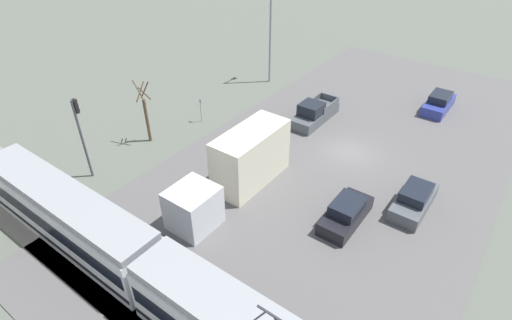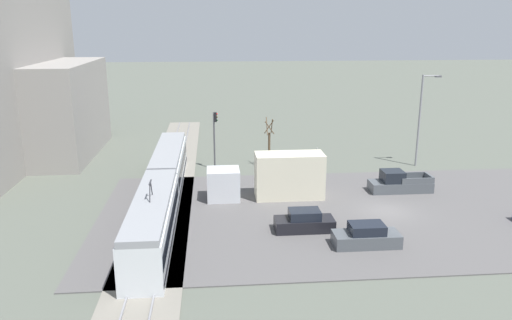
% 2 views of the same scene
% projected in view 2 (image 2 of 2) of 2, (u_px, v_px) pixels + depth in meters
% --- Properties ---
extents(ground_plane, '(320.00, 320.00, 0.00)m').
position_uv_depth(ground_plane, '(386.00, 212.00, 39.24)').
color(ground_plane, '#565B51').
extents(road_surface, '(20.89, 44.69, 0.08)m').
position_uv_depth(road_surface, '(386.00, 211.00, 39.23)').
color(road_surface, '#565454').
rests_on(road_surface, ground).
extents(rail_bed, '(75.91, 4.40, 0.22)m').
position_uv_depth(rail_bed, '(161.00, 219.00, 37.73)').
color(rail_bed, gray).
rests_on(rail_bed, ground).
extents(light_rail_tram, '(26.93, 2.54, 4.44)m').
position_uv_depth(light_rail_tram, '(162.00, 190.00, 39.29)').
color(light_rail_tram, silver).
rests_on(light_rail_tram, ground).
extents(box_truck, '(2.49, 9.76, 3.80)m').
position_uv_depth(box_truck, '(273.00, 178.00, 41.83)').
color(box_truck, silver).
rests_on(box_truck, ground).
extents(pickup_truck, '(1.91, 5.39, 1.88)m').
position_uv_depth(pickup_truck, '(399.00, 183.00, 43.67)').
color(pickup_truck, '#4C5156').
rests_on(pickup_truck, ground).
extents(sedan_car_0, '(1.80, 4.39, 1.54)m').
position_uv_depth(sedan_car_0, '(366.00, 236.00, 33.01)').
color(sedan_car_0, '#4C5156').
rests_on(sedan_car_0, ground).
extents(sedan_car_1, '(1.77, 4.21, 1.52)m').
position_uv_depth(sedan_car_1, '(304.00, 222.00, 35.45)').
color(sedan_car_1, black).
rests_on(sedan_car_1, ground).
extents(traffic_light_pole, '(0.28, 0.47, 5.83)m').
position_uv_depth(traffic_light_pole, '(215.00, 133.00, 49.80)').
color(traffic_light_pole, '#47474C').
rests_on(traffic_light_pole, ground).
extents(street_tree, '(1.21, 1.00, 5.12)m').
position_uv_depth(street_tree, '(269.00, 145.00, 50.98)').
color(street_tree, brown).
rests_on(street_tree, ground).
extents(street_lamp_near_crossing, '(0.36, 1.95, 9.40)m').
position_uv_depth(street_lamp_near_crossing, '(421.00, 115.00, 50.57)').
color(street_lamp_near_crossing, gray).
rests_on(street_lamp_near_crossing, ground).
extents(no_parking_sign, '(0.32, 0.08, 2.17)m').
position_uv_depth(no_parking_sign, '(317.00, 156.00, 50.52)').
color(no_parking_sign, gray).
rests_on(no_parking_sign, ground).
extents(backdrop_office_block, '(16.57, 17.77, 10.26)m').
position_uv_depth(backdrop_office_block, '(11.00, 110.00, 54.73)').
color(backdrop_office_block, gray).
rests_on(backdrop_office_block, ground).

